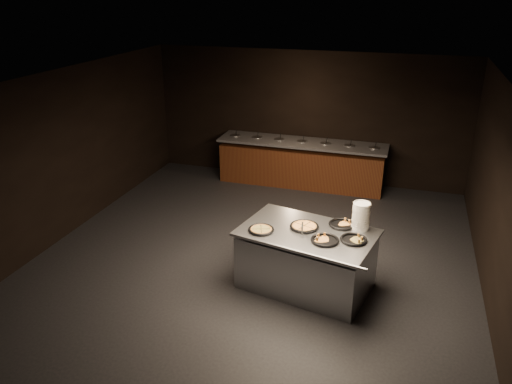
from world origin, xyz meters
TOP-DOWN VIEW (x-y plane):
  - room at (0.00, 0.00)m, footprint 7.02×8.02m
  - salad_bar at (0.00, 3.56)m, footprint 3.70×0.83m
  - serving_counter at (0.96, -0.42)m, footprint 2.11×1.59m
  - plate_stack at (1.67, -0.11)m, footprint 0.25×0.25m
  - pan_veggie_whole at (0.32, -0.60)m, footprint 0.37×0.37m
  - pan_cheese_whole at (0.89, -0.31)m, footprint 0.42×0.42m
  - pan_cheese_slices_a at (1.41, -0.08)m, footprint 0.39×0.39m
  - pan_cheese_slices_b at (1.26, -0.64)m, footprint 0.40×0.40m
  - pan_veggie_slices at (1.63, -0.51)m, footprint 0.38×0.38m
  - server_left at (0.90, -0.49)m, footprint 0.14×0.31m
  - server_right at (1.08, -0.59)m, footprint 0.28×0.17m

SIDE VIEW (x-z plane):
  - serving_counter at x=0.96m, z-range -0.02..0.89m
  - salad_bar at x=0.00m, z-range -0.15..1.03m
  - pan_cheese_slices_b at x=1.26m, z-range 0.91..0.95m
  - pan_cheese_slices_a at x=1.41m, z-range 0.91..0.95m
  - pan_veggie_slices at x=1.63m, z-range 0.91..0.95m
  - pan_veggie_whole at x=0.32m, z-range 0.91..0.95m
  - pan_cheese_whole at x=0.89m, z-range 0.91..0.95m
  - server_right at x=1.08m, z-range 0.91..1.05m
  - server_left at x=0.90m, z-range 0.91..1.06m
  - plate_stack at x=1.67m, z-range 0.91..1.32m
  - room at x=0.00m, z-range -0.01..2.91m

